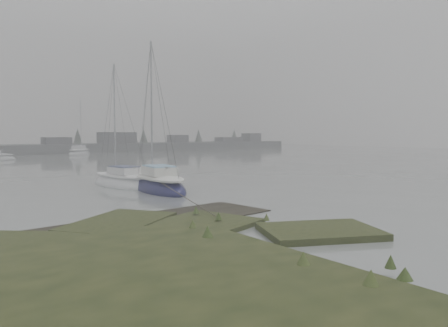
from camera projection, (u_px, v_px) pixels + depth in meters
ground at (43, 170)px, 37.68m from camera, size 160.00×160.00×0.00m
far_shoreline at (151, 146)px, 79.14m from camera, size 60.00×8.00×4.15m
sailboat_main at (158, 185)px, 24.17m from camera, size 2.91×6.58×8.97m
sailboat_white at (122, 182)px, 25.90m from camera, size 2.61×5.77×7.86m
sailboat_far_b at (79, 153)px, 63.43m from camera, size 5.55×6.17×8.85m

